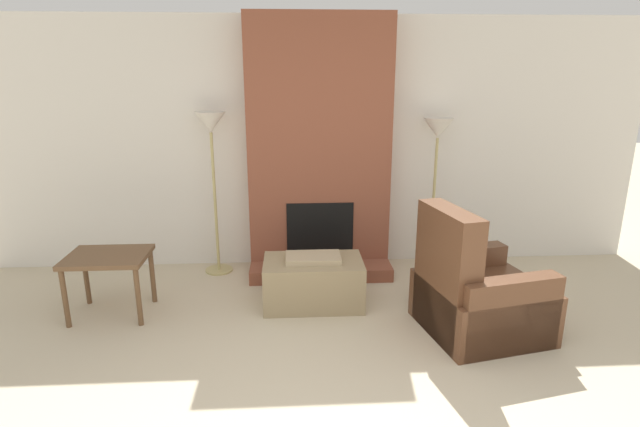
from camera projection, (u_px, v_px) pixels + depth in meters
wall_back at (318, 145)px, 5.27m from camera, size 6.97×0.06×2.60m
fireplace at (319, 154)px, 5.09m from camera, size 1.45×0.64×2.60m
ottoman at (313, 281)px, 4.51m from camera, size 0.89×0.53×0.47m
armchair at (474, 296)px, 4.01m from camera, size 1.04×1.02×1.05m
side_table at (108, 264)px, 4.26m from camera, size 0.67×0.52×0.55m
floor_lamp_left at (211, 138)px, 4.94m from camera, size 0.31×0.31×1.67m
floor_lamp_right at (437, 142)px, 5.08m from camera, size 0.31×0.31×1.60m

